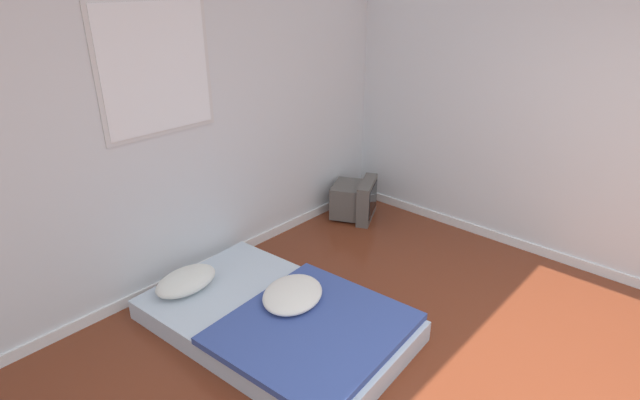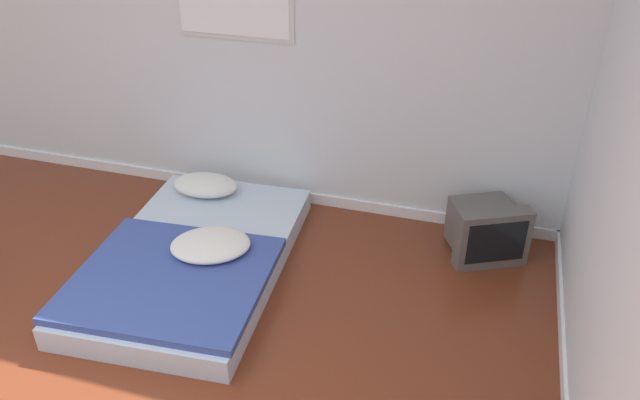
# 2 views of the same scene
# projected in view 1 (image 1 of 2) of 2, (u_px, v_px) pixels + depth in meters

# --- Properties ---
(wall_back) EXTENTS (7.24, 0.08, 2.60)m
(wall_back) POSITION_uv_depth(u_px,v_px,m) (174.00, 133.00, 3.92)
(wall_back) COLOR silver
(wall_back) RESTS_ON ground_plane
(mattress_bed) EXTENTS (1.34, 2.02, 0.31)m
(mattress_bed) POSITION_uv_depth(u_px,v_px,m) (276.00, 318.00, 3.69)
(mattress_bed) COLOR silver
(mattress_bed) RESTS_ON ground_plane
(crt_tv) EXTENTS (0.61, 0.59, 0.43)m
(crt_tv) POSITION_uv_depth(u_px,v_px,m) (355.00, 199.00, 5.42)
(crt_tv) COLOR #56514C
(crt_tv) RESTS_ON ground_plane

